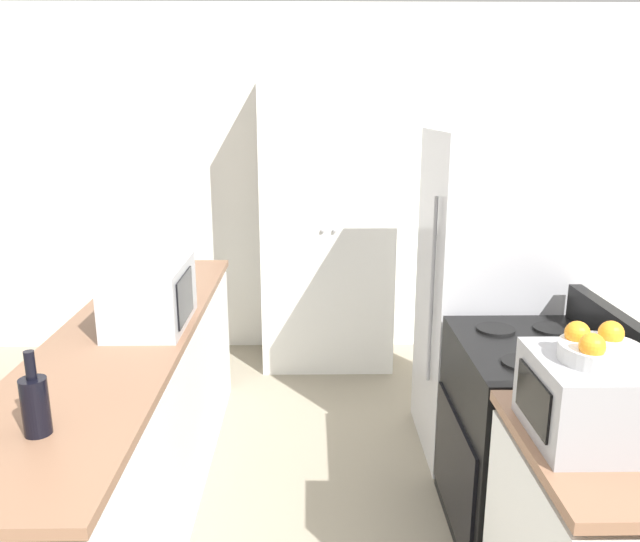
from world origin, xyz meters
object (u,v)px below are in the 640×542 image
microwave (150,295)px  toaster_oven (585,399)px  fruit_bowl (598,348)px  stove (530,442)px  refrigerator (492,296)px  pantry_cabinet (327,223)px  wine_bottle (35,404)px

microwave → toaster_oven: bearing=-33.5°
toaster_oven → fruit_bowl: size_ratio=1.58×
stove → refrigerator: refrigerator is taller
microwave → stove: bearing=-9.6°
pantry_cabinet → fruit_bowl: 2.87m
stove → toaster_oven: 0.95m
stove → toaster_oven: (-0.14, -0.74, 0.58)m
stove → fruit_bowl: 1.06m
stove → microwave: (-1.68, 0.28, 0.59)m
refrigerator → wine_bottle: 2.36m
pantry_cabinet → refrigerator: 1.51m
stove → microwave: 1.81m
microwave → fruit_bowl: 1.88m
refrigerator → microwave: 1.80m
microwave → wine_bottle: bearing=-96.4°
pantry_cabinet → wine_bottle: size_ratio=7.89×
microwave → fruit_bowl: (1.56, -1.03, 0.15)m
stove → wine_bottle: 2.00m
microwave → wine_bottle: size_ratio=1.90×
microwave → fruit_bowl: size_ratio=2.17×
wine_bottle → toaster_oven: (1.65, -0.05, 0.03)m
stove → pantry_cabinet: bearing=112.3°
refrigerator → microwave: refrigerator is taller
toaster_oven → pantry_cabinet: bearing=104.1°
fruit_bowl → microwave: bearing=146.6°
refrigerator → fruit_bowl: bearing=-95.6°
microwave → refrigerator: bearing=16.8°
pantry_cabinet → fruit_bowl: size_ratio=9.02×
refrigerator → wine_bottle: bearing=-140.7°
fruit_bowl → wine_bottle: bearing=178.2°
refrigerator → fruit_bowl: size_ratio=7.48×
toaster_oven → fruit_bowl: (0.02, -0.01, 0.16)m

